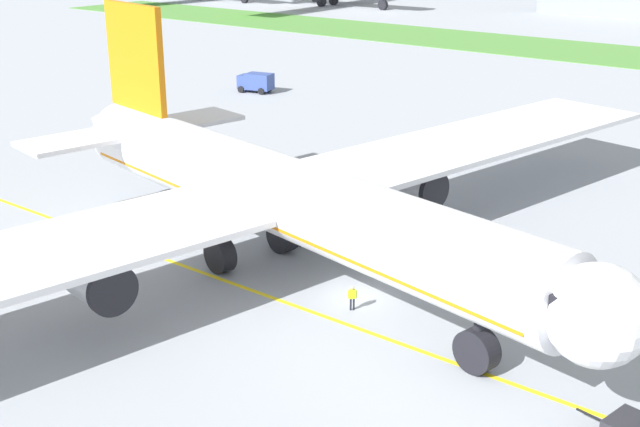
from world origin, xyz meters
The scene contains 6 objects.
ground_plane centered at (0.00, 0.00, 0.00)m, with size 600.00×600.00×0.00m, color #9399A0.
apron_taxi_line centered at (0.00, -3.50, 0.00)m, with size 280.00×0.36×0.01m, color yellow.
airliner_foreground centered at (-6.49, -0.43, 5.60)m, with size 51.19×82.24×16.50m.
ground_crew_wingwalker_port centered at (-8.26, 4.09, 0.97)m, with size 0.48×0.43×1.59m.
ground_crew_wingwalker_starboard centered at (0.83, -1.75, 0.96)m, with size 0.46×0.46×1.58m.
service_truck_baggage_loader centered at (-48.61, 43.57, 1.44)m, with size 5.08×3.47×2.60m.
Camera 1 is at (27.60, -38.83, 22.77)m, focal length 46.53 mm.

